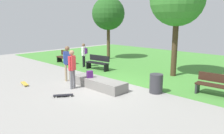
# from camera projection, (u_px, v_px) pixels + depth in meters

# --- Properties ---
(ground_plane) EXTENTS (28.00, 28.00, 0.00)m
(ground_plane) POSITION_uv_depth(u_px,v_px,m) (106.00, 86.00, 10.60)
(ground_plane) COLOR gray
(grass_lawn) EXTENTS (26.60, 12.94, 0.01)m
(grass_lawn) POSITION_uv_depth(u_px,v_px,m) (182.00, 64.00, 15.87)
(grass_lawn) COLOR #478C38
(grass_lawn) RESTS_ON ground_plane
(concrete_ledge) EXTENTS (2.90, 0.87, 0.43)m
(concrete_ledge) POSITION_uv_depth(u_px,v_px,m) (99.00, 83.00, 10.32)
(concrete_ledge) COLOR gray
(concrete_ledge) RESTS_ON ground_plane
(backpack_on_ledge) EXTENTS (0.30, 0.34, 0.32)m
(backpack_on_ledge) POSITION_uv_depth(u_px,v_px,m) (90.00, 74.00, 10.44)
(backpack_on_ledge) COLOR #4C1E66
(backpack_on_ledge) RESTS_ON concrete_ledge
(skater_performing_trick) EXTENTS (0.30, 0.41, 1.78)m
(skater_performing_trick) POSITION_uv_depth(u_px,v_px,m) (72.00, 66.00, 10.04)
(skater_performing_trick) COLOR slate
(skater_performing_trick) RESTS_ON ground_plane
(skater_watching) EXTENTS (0.32, 0.40, 1.81)m
(skater_watching) POSITION_uv_depth(u_px,v_px,m) (68.00, 61.00, 11.31)
(skater_watching) COLOR tan
(skater_watching) RESTS_ON ground_plane
(skateboard_by_ledge) EXTENTS (0.62, 0.77, 0.08)m
(skateboard_by_ledge) POSITION_uv_depth(u_px,v_px,m) (63.00, 95.00, 9.10)
(skateboard_by_ledge) COLOR black
(skateboard_by_ledge) RESTS_ON ground_plane
(skateboard_spare) EXTENTS (0.82, 0.35, 0.08)m
(skateboard_spare) POSITION_uv_depth(u_px,v_px,m) (24.00, 84.00, 10.79)
(skateboard_spare) COLOR gold
(skateboard_spare) RESTS_ON ground_plane
(park_bench_far_left) EXTENTS (1.65, 0.67, 0.91)m
(park_bench_far_left) POSITION_uv_depth(u_px,v_px,m) (98.00, 62.00, 14.07)
(park_bench_far_left) COLOR black
(park_bench_far_left) RESTS_ON ground_plane
(park_bench_center_lawn) EXTENTS (1.65, 0.70, 0.91)m
(park_bench_center_lawn) POSITION_uv_depth(u_px,v_px,m) (64.00, 57.00, 16.17)
(park_bench_center_lawn) COLOR #331E14
(park_bench_center_lawn) RESTS_ON ground_plane
(park_bench_by_oak) EXTENTS (1.63, 0.58, 0.91)m
(park_bench_by_oak) POSITION_uv_depth(u_px,v_px,m) (217.00, 85.00, 9.13)
(park_bench_by_oak) COLOR #331E14
(park_bench_by_oak) RESTS_ON ground_plane
(tree_broad_elm) EXTENTS (2.60, 2.60, 4.94)m
(tree_broad_elm) POSITION_uv_depth(u_px,v_px,m) (108.00, 14.00, 17.56)
(tree_broad_elm) COLOR #4C3823
(tree_broad_elm) RESTS_ON grass_lawn
(trash_bin) EXTENTS (0.57, 0.57, 0.83)m
(trash_bin) POSITION_uv_depth(u_px,v_px,m) (156.00, 83.00, 9.54)
(trash_bin) COLOR #333338
(trash_bin) RESTS_ON ground_plane
(pedestrian_with_backpack) EXTENTS (0.44, 0.43, 1.59)m
(pedestrian_with_backpack) POSITION_uv_depth(u_px,v_px,m) (84.00, 53.00, 14.89)
(pedestrian_with_backpack) COLOR black
(pedestrian_with_backpack) RESTS_ON ground_plane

